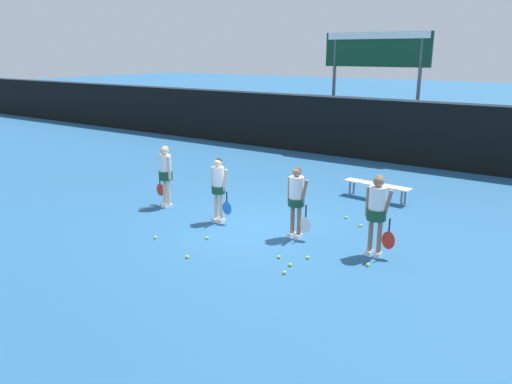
# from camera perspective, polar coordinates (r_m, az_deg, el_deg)

# --- Properties ---
(ground_plane) EXTENTS (140.00, 140.00, 0.00)m
(ground_plane) POSITION_cam_1_polar(r_m,az_deg,el_deg) (12.35, -0.23, -4.16)
(ground_plane) COLOR #235684
(fence_windscreen) EXTENTS (60.00, 0.08, 2.49)m
(fence_windscreen) POSITION_cam_1_polar(r_m,az_deg,el_deg) (20.09, 15.21, 6.75)
(fence_windscreen) COLOR black
(fence_windscreen) RESTS_ON ground_plane
(scoreboard) EXTENTS (4.39, 0.15, 4.96)m
(scoreboard) POSITION_cam_1_polar(r_m,az_deg,el_deg) (21.14, 13.54, 14.56)
(scoreboard) COLOR #515156
(scoreboard) RESTS_ON ground_plane
(bench_courtside) EXTENTS (2.03, 0.52, 0.48)m
(bench_courtside) POSITION_cam_1_polar(r_m,az_deg,el_deg) (15.02, 13.67, 0.67)
(bench_courtside) COLOR silver
(bench_courtside) RESTS_ON ground_plane
(player_0) EXTENTS (0.66, 0.38, 1.73)m
(player_0) POSITION_cam_1_polar(r_m,az_deg,el_deg) (14.02, -10.33, 2.41)
(player_0) COLOR beige
(player_0) RESTS_ON ground_plane
(player_1) EXTENTS (0.62, 0.34, 1.66)m
(player_1) POSITION_cam_1_polar(r_m,az_deg,el_deg) (12.58, -4.30, 0.78)
(player_1) COLOR beige
(player_1) RESTS_ON ground_plane
(player_2) EXTENTS (0.66, 0.38, 1.69)m
(player_2) POSITION_cam_1_polar(r_m,az_deg,el_deg) (11.49, 4.66, -0.52)
(player_2) COLOR #8C664C
(player_2) RESTS_ON ground_plane
(player_3) EXTENTS (0.68, 0.41, 1.76)m
(player_3) POSITION_cam_1_polar(r_m,az_deg,el_deg) (10.71, 13.68, -1.80)
(player_3) COLOR #8C664C
(player_3) RESTS_ON ground_plane
(tennis_ball_0) EXTENTS (0.07, 0.07, 0.07)m
(tennis_ball_0) POSITION_cam_1_polar(r_m,az_deg,el_deg) (10.61, 2.64, -7.42)
(tennis_ball_0) COLOR #CCE033
(tennis_ball_0) RESTS_ON ground_plane
(tennis_ball_1) EXTENTS (0.07, 0.07, 0.07)m
(tennis_ball_1) POSITION_cam_1_polar(r_m,az_deg,el_deg) (10.25, 3.93, -8.30)
(tennis_ball_1) COLOR #CCE033
(tennis_ball_1) RESTS_ON ground_plane
(tennis_ball_2) EXTENTS (0.07, 0.07, 0.07)m
(tennis_ball_2) POSITION_cam_1_polar(r_m,az_deg,el_deg) (12.70, 11.87, -3.77)
(tennis_ball_2) COLOR #CCE033
(tennis_ball_2) RESTS_ON ground_plane
(tennis_ball_3) EXTENTS (0.07, 0.07, 0.07)m
(tennis_ball_3) POSITION_cam_1_polar(r_m,az_deg,el_deg) (11.69, -5.60, -5.23)
(tennis_ball_3) COLOR #CCE033
(tennis_ball_3) RESTS_ON ground_plane
(tennis_ball_4) EXTENTS (0.07, 0.07, 0.07)m
(tennis_ball_4) POSITION_cam_1_polar(r_m,az_deg,el_deg) (11.90, -11.44, -5.10)
(tennis_ball_4) COLOR #CCE033
(tennis_ball_4) RESTS_ON ground_plane
(tennis_ball_5) EXTENTS (0.07, 0.07, 0.07)m
(tennis_ball_5) POSITION_cam_1_polar(r_m,az_deg,el_deg) (10.63, 5.91, -7.44)
(tennis_ball_5) COLOR #CCE033
(tennis_ball_5) RESTS_ON ground_plane
(tennis_ball_6) EXTENTS (0.07, 0.07, 0.07)m
(tennis_ball_6) POSITION_cam_1_polar(r_m,az_deg,el_deg) (10.47, 12.65, -8.13)
(tennis_ball_6) COLOR #CCE033
(tennis_ball_6) RESTS_ON ground_plane
(tennis_ball_7) EXTENTS (0.07, 0.07, 0.07)m
(tennis_ball_7) POSITION_cam_1_polar(r_m,az_deg,el_deg) (9.91, 3.25, -9.17)
(tennis_ball_7) COLOR #CCE033
(tennis_ball_7) RESTS_ON ground_plane
(tennis_ball_8) EXTENTS (0.07, 0.07, 0.07)m
(tennis_ball_8) POSITION_cam_1_polar(r_m,az_deg,el_deg) (10.70, -7.88, -7.34)
(tennis_ball_8) COLOR #CCE033
(tennis_ball_8) RESTS_ON ground_plane
(tennis_ball_9) EXTENTS (0.07, 0.07, 0.07)m
(tennis_ball_9) POSITION_cam_1_polar(r_m,az_deg,el_deg) (13.25, 10.25, -2.86)
(tennis_ball_9) COLOR #CCE033
(tennis_ball_9) RESTS_ON ground_plane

